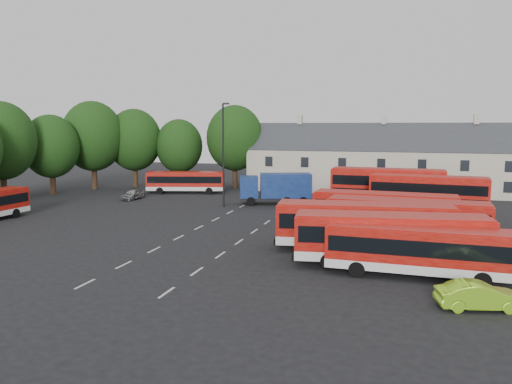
# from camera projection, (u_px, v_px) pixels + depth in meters

# --- Properties ---
(ground) EXTENTS (140.00, 140.00, 0.00)m
(ground) POSITION_uv_depth(u_px,v_px,m) (189.00, 232.00, 40.95)
(ground) COLOR black
(ground) RESTS_ON ground
(lane_markings) EXTENTS (5.15, 33.80, 0.01)m
(lane_markings) POSITION_uv_depth(u_px,v_px,m) (226.00, 229.00, 42.14)
(lane_markings) COLOR beige
(lane_markings) RESTS_ON ground
(treeline) EXTENTS (29.92, 32.59, 12.01)m
(treeline) POSITION_uv_depth(u_px,v_px,m) (103.00, 141.00, 64.33)
(treeline) COLOR black
(treeline) RESTS_ON ground
(terrace_houses) EXTENTS (35.70, 7.13, 10.06)m
(terrace_houses) POSITION_uv_depth(u_px,v_px,m) (382.00, 163.00, 64.96)
(terrace_houses) COLOR beige
(terrace_houses) RESTS_ON ground
(bus_row_a) EXTENTS (10.48, 2.66, 2.95)m
(bus_row_a) POSITION_uv_depth(u_px,v_px,m) (418.00, 248.00, 28.61)
(bus_row_a) COLOR silver
(bus_row_a) RESTS_ON ground
(bus_row_b) EXTENTS (11.98, 4.27, 3.31)m
(bus_row_b) POSITION_uv_depth(u_px,v_px,m) (391.00, 236.00, 30.68)
(bus_row_b) COLOR silver
(bus_row_b) RESTS_ON ground
(bus_row_c) EXTENTS (12.25, 4.20, 3.39)m
(bus_row_c) POSITION_uv_depth(u_px,v_px,m) (364.00, 223.00, 34.49)
(bus_row_c) COLOR silver
(bus_row_c) RESTS_ON ground
(bus_row_d) EXTENTS (11.73, 3.38, 3.28)m
(bus_row_d) POSITION_uv_depth(u_px,v_px,m) (407.00, 217.00, 36.96)
(bus_row_d) COLOR silver
(bus_row_d) RESTS_ON ground
(bus_row_e) EXTENTS (11.61, 3.37, 3.24)m
(bus_row_e) POSITION_uv_depth(u_px,v_px,m) (384.00, 209.00, 40.96)
(bus_row_e) COLOR silver
(bus_row_e) RESTS_ON ground
(bus_dd_south) EXTENTS (10.44, 3.37, 4.21)m
(bus_dd_south) POSITION_uv_depth(u_px,v_px,m) (428.00, 196.00, 45.31)
(bus_dd_south) COLOR silver
(bus_dd_south) RESTS_ON ground
(bus_dd_north) EXTENTS (11.05, 3.02, 4.49)m
(bus_dd_north) POSITION_uv_depth(u_px,v_px,m) (387.00, 188.00, 49.46)
(bus_dd_north) COLOR silver
(bus_dd_north) RESTS_ON ground
(bus_north) EXTENTS (10.12, 4.75, 2.79)m
(bus_north) POSITION_uv_depth(u_px,v_px,m) (186.00, 180.00, 64.31)
(bus_north) COLOR silver
(bus_north) RESTS_ON ground
(box_truck) EXTENTS (8.21, 4.75, 3.43)m
(box_truck) POSITION_uv_depth(u_px,v_px,m) (277.00, 187.00, 55.36)
(box_truck) COLOR black
(box_truck) RESTS_ON ground
(silver_car) EXTENTS (1.65, 3.75, 1.26)m
(silver_car) POSITION_uv_depth(u_px,v_px,m) (133.00, 194.00, 59.12)
(silver_car) COLOR #A1A3A9
(silver_car) RESTS_ON ground
(lime_car) EXTENTS (4.22, 2.31, 1.32)m
(lime_car) POSITION_uv_depth(u_px,v_px,m) (479.00, 296.00, 23.81)
(lime_car) COLOR #89CC1F
(lime_car) RESTS_ON ground
(lamppost) EXTENTS (0.77, 0.35, 11.09)m
(lamppost) POSITION_uv_depth(u_px,v_px,m) (224.00, 152.00, 53.00)
(lamppost) COLOR black
(lamppost) RESTS_ON ground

